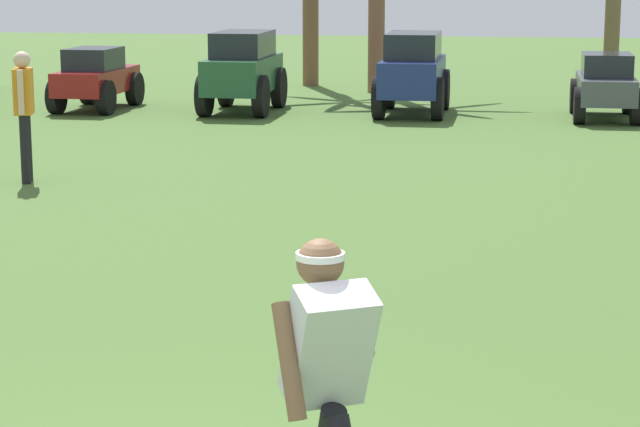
{
  "coord_description": "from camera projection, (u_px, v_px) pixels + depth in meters",
  "views": [
    {
      "loc": [
        1.55,
        -4.53,
        2.59
      ],
      "look_at": [
        0.25,
        3.72,
        0.9
      ],
      "focal_mm": 70.0,
      "sensor_mm": 36.0,
      "label": 1
    }
  ],
  "objects": [
    {
      "name": "frisbee_in_flight",
      "position": [
        310.0,
        390.0,
        6.21
      ],
      "size": [
        0.32,
        0.32,
        0.06
      ],
      "color": "white"
    },
    {
      "name": "parked_car_slot_b",
      "position": [
        243.0,
        69.0,
        21.77
      ],
      "size": [
        1.18,
        2.36,
        1.4
      ],
      "color": "#235133",
      "rests_on": "ground_plane"
    },
    {
      "name": "parked_car_slot_c",
      "position": [
        413.0,
        71.0,
        21.42
      ],
      "size": [
        1.18,
        2.36,
        1.4
      ],
      "color": "navy",
      "rests_on": "ground_plane"
    },
    {
      "name": "frisbee_thrower",
      "position": [
        329.0,
        384.0,
        5.39
      ],
      "size": [
        0.56,
        1.08,
        1.42
      ],
      "color": "black",
      "rests_on": "ground_plane"
    },
    {
      "name": "parked_car_slot_a",
      "position": [
        96.0,
        78.0,
        22.13
      ],
      "size": [
        1.14,
        2.22,
        1.1
      ],
      "color": "maroon",
      "rests_on": "ground_plane"
    },
    {
      "name": "parked_car_slot_d",
      "position": [
        606.0,
        85.0,
        20.8
      ],
      "size": [
        1.08,
        2.2,
        1.1
      ],
      "color": "#474C51",
      "rests_on": "ground_plane"
    },
    {
      "name": "teammate_near_sideline",
      "position": [
        24.0,
        104.0,
        14.72
      ],
      "size": [
        0.28,
        0.49,
        1.56
      ],
      "color": "black",
      "rests_on": "ground_plane"
    }
  ]
}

